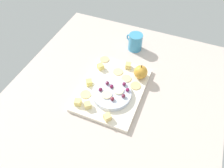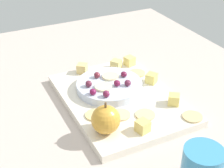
% 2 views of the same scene
% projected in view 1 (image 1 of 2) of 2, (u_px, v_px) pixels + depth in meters
% --- Properties ---
extents(table, '(1.14, 0.98, 0.03)m').
position_uv_depth(table, '(111.00, 101.00, 0.98)').
color(table, '#C1AFA4').
rests_on(table, ground).
extents(platter, '(0.37, 0.27, 0.02)m').
position_uv_depth(platter, '(113.00, 89.00, 0.99)').
color(platter, silver).
rests_on(platter, table).
extents(serving_dish, '(0.18, 0.18, 0.02)m').
position_uv_depth(serving_dish, '(112.00, 94.00, 0.94)').
color(serving_dish, silver).
rests_on(serving_dish, platter).
extents(apple_whole, '(0.07, 0.07, 0.07)m').
position_uv_depth(apple_whole, '(141.00, 72.00, 1.00)').
color(apple_whole, gold).
rests_on(apple_whole, platter).
extents(apple_stem, '(0.01, 0.01, 0.01)m').
position_uv_depth(apple_stem, '(142.00, 66.00, 0.97)').
color(apple_stem, brown).
rests_on(apple_stem, apple_whole).
extents(cheese_cube_0, '(0.03, 0.03, 0.03)m').
position_uv_depth(cheese_cube_0, '(128.00, 66.00, 1.05)').
color(cheese_cube_0, '#E2C86C').
rests_on(cheese_cube_0, platter).
extents(cheese_cube_1, '(0.04, 0.04, 0.03)m').
position_uv_depth(cheese_cube_1, '(89.00, 83.00, 0.98)').
color(cheese_cube_1, '#ECD568').
rests_on(cheese_cube_1, platter).
extents(cheese_cube_2, '(0.03, 0.03, 0.03)m').
position_uv_depth(cheese_cube_2, '(78.00, 102.00, 0.91)').
color(cheese_cube_2, '#F0D674').
rests_on(cheese_cube_2, platter).
extents(cheese_cube_3, '(0.04, 0.04, 0.03)m').
position_uv_depth(cheese_cube_3, '(101.00, 67.00, 1.05)').
color(cheese_cube_3, '#EED26A').
rests_on(cheese_cube_3, platter).
extents(cheese_cube_4, '(0.04, 0.04, 0.03)m').
position_uv_depth(cheese_cube_4, '(88.00, 105.00, 0.90)').
color(cheese_cube_4, '#E2C977').
rests_on(cheese_cube_4, platter).
extents(cheese_cube_5, '(0.04, 0.04, 0.03)m').
position_uv_depth(cheese_cube_5, '(107.00, 117.00, 0.86)').
color(cheese_cube_5, '#F2CC79').
rests_on(cheese_cube_5, platter).
extents(cracker_0, '(0.05, 0.05, 0.00)m').
position_uv_depth(cracker_0, '(135.00, 86.00, 0.99)').
color(cracker_0, '#E0C47B').
rests_on(cracker_0, platter).
extents(cracker_1, '(0.05, 0.05, 0.00)m').
position_uv_depth(cracker_1, '(86.00, 94.00, 0.95)').
color(cracker_1, '#D8BF7E').
rests_on(cracker_1, platter).
extents(cracker_2, '(0.05, 0.05, 0.00)m').
position_uv_depth(cracker_2, '(118.00, 72.00, 1.04)').
color(cracker_2, '#D8C189').
rests_on(cracker_2, platter).
extents(cracker_3, '(0.05, 0.05, 0.00)m').
position_uv_depth(cracker_3, '(105.00, 59.00, 1.10)').
color(cracker_3, '#D4B57D').
rests_on(cracker_3, platter).
extents(cracker_4, '(0.05, 0.05, 0.00)m').
position_uv_depth(cracker_4, '(126.00, 78.00, 1.01)').
color(cracker_4, '#D5B88D').
rests_on(cracker_4, platter).
extents(grape_0, '(0.02, 0.02, 0.02)m').
position_uv_depth(grape_0, '(128.00, 90.00, 0.94)').
color(grape_0, maroon).
rests_on(grape_0, serving_dish).
extents(grape_1, '(0.02, 0.02, 0.02)m').
position_uv_depth(grape_1, '(124.00, 84.00, 0.96)').
color(grape_1, maroon).
rests_on(grape_1, serving_dish).
extents(grape_2, '(0.02, 0.02, 0.02)m').
position_uv_depth(grape_2, '(112.00, 99.00, 0.90)').
color(grape_2, maroon).
rests_on(grape_2, serving_dish).
extents(grape_3, '(0.02, 0.02, 0.02)m').
position_uv_depth(grape_3, '(101.00, 90.00, 0.94)').
color(grape_3, maroon).
rests_on(grape_3, serving_dish).
extents(grape_4, '(0.02, 0.02, 0.02)m').
position_uv_depth(grape_4, '(107.00, 83.00, 0.96)').
color(grape_4, maroon).
rests_on(grape_4, serving_dish).
extents(grape_5, '(0.02, 0.02, 0.02)m').
position_uv_depth(grape_5, '(123.00, 96.00, 0.91)').
color(grape_5, maroon).
rests_on(grape_5, serving_dish).
extents(grape_6, '(0.02, 0.02, 0.02)m').
position_uv_depth(grape_6, '(112.00, 86.00, 0.95)').
color(grape_6, maroon).
rests_on(grape_6, serving_dish).
extents(apple_slice_0, '(0.05, 0.05, 0.01)m').
position_uv_depth(apple_slice_0, '(107.00, 95.00, 0.92)').
color(apple_slice_0, beige).
rests_on(apple_slice_0, serving_dish).
extents(apple_slice_1, '(0.05, 0.05, 0.01)m').
position_uv_depth(apple_slice_1, '(119.00, 91.00, 0.94)').
color(apple_slice_1, beige).
rests_on(apple_slice_1, serving_dish).
extents(cup, '(0.07, 0.10, 0.09)m').
position_uv_depth(cup, '(135.00, 42.00, 1.15)').
color(cup, teal).
rests_on(cup, table).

